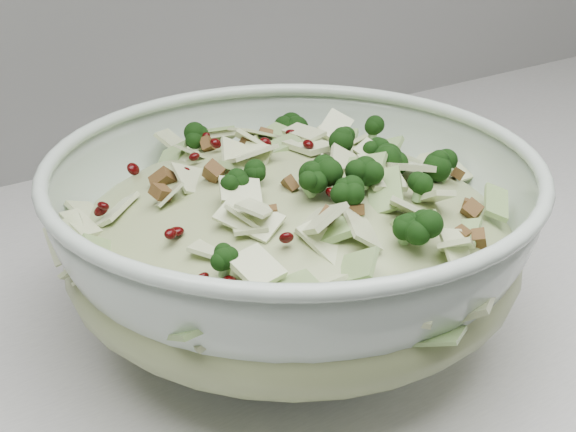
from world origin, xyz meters
name	(u,v)px	position (x,y,z in m)	size (l,w,h in m)	color
mixing_bowl	(293,243)	(0.00, 1.60, 0.97)	(0.34, 0.34, 0.13)	silver
salad	(293,215)	(0.00, 1.60, 0.99)	(0.33, 0.33, 0.13)	#A3AF78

